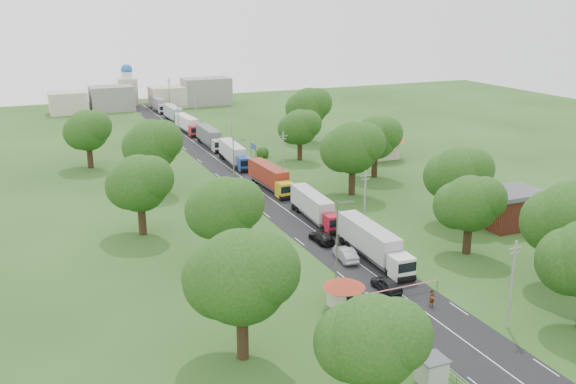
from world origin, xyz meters
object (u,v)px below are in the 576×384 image
boom_barrier (392,290)px  car_lane_front (386,284)px  car_lane_mid (346,254)px  info_sign (253,150)px  truck_0 (373,243)px  guard_booth (344,289)px  pedestrian_near (432,299)px

boom_barrier → car_lane_front: 1.76m
boom_barrier → car_lane_mid: 11.12m
boom_barrier → car_lane_front: bearing=78.3°
info_sign → truck_0: 50.08m
guard_booth → car_lane_mid: (6.20, 11.11, -1.37)m
car_lane_front → pedestrian_near: bearing=112.5°
info_sign → truck_0: truck_0 is taller
boom_barrier → guard_booth: bearing=-180.0°
pedestrian_near → info_sign: bearing=83.3°
guard_booth → truck_0: 13.67m
info_sign → boom_barrier: bearing=-96.2°
truck_0 → car_lane_mid: size_ratio=3.08×
car_lane_front → car_lane_mid: (0.00, 9.39, 0.04)m
info_sign → car_lane_front: bearing=-96.1°
info_sign → car_lane_mid: (-6.20, -48.89, -2.20)m
guard_booth → car_lane_mid: guard_booth is taller
boom_barrier → guard_booth: guard_booth is taller
boom_barrier → truck_0: bearing=71.0°
info_sign → pedestrian_near: info_sign is taller
truck_0 → boom_barrier: bearing=-109.0°
boom_barrier → car_lane_mid: car_lane_mid is taller
boom_barrier → guard_booth: (-5.84, -0.00, 1.27)m
car_lane_front → car_lane_mid: 9.39m
info_sign → car_lane_front: size_ratio=0.93×
car_lane_front → pedestrian_near: 5.65m
boom_barrier → pedestrian_near: size_ratio=5.07×
car_lane_mid → truck_0: bearing=167.0°
car_lane_mid → pedestrian_near: size_ratio=2.66×
guard_booth → car_lane_front: guard_booth is taller
pedestrian_near → car_lane_mid: bearing=95.8°
boom_barrier → truck_0: size_ratio=0.62×
guard_booth → info_sign: size_ratio=1.07×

